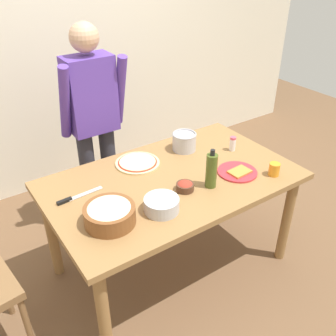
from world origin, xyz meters
TOP-DOWN VIEW (x-y plane):
  - ground at (0.00, 0.00)m, footprint 8.00×8.00m
  - wall_back at (0.00, 1.60)m, footprint 5.60×0.10m
  - dining_table at (0.00, 0.00)m, footprint 1.60×0.96m
  - person_cook at (-0.18, 0.76)m, footprint 0.49×0.25m
  - pizza_raw_on_board at (-0.09, 0.28)m, footprint 0.30×0.30m
  - plate_with_slice at (0.39, -0.19)m, footprint 0.26×0.26m
  - popcorn_bowl at (-0.53, -0.17)m, footprint 0.28×0.28m
  - mixing_bowl_steel at (-0.24, -0.24)m, footprint 0.20×0.20m
  - small_sauce_bowl at (-0.01, -0.15)m, footprint 0.11×0.11m
  - olive_oil_bottle at (0.14, -0.21)m, footprint 0.07×0.07m
  - steel_pot at (0.29, 0.27)m, footprint 0.17×0.17m
  - cup_orange at (0.56, -0.34)m, footprint 0.07×0.07m
  - salt_shaker at (0.57, 0.06)m, footprint 0.04×0.04m
  - chef_knife at (-0.60, 0.14)m, footprint 0.29×0.04m

SIDE VIEW (x-z plane):
  - ground at x=0.00m, z-range 0.00..0.00m
  - dining_table at x=0.00m, z-range 0.29..1.05m
  - chef_knife at x=-0.60m, z-range 0.76..0.78m
  - plate_with_slice at x=0.39m, z-range 0.76..0.78m
  - pizza_raw_on_board at x=-0.09m, z-range 0.76..0.78m
  - small_sauce_bowl at x=-0.01m, z-range 0.76..0.82m
  - mixing_bowl_steel at x=-0.24m, z-range 0.76..0.84m
  - cup_orange at x=0.56m, z-range 0.76..0.84m
  - salt_shaker at x=0.57m, z-range 0.76..0.87m
  - popcorn_bowl at x=-0.53m, z-range 0.76..0.88m
  - steel_pot at x=0.29m, z-range 0.76..0.89m
  - olive_oil_bottle at x=0.14m, z-range 0.75..1.00m
  - person_cook at x=-0.18m, z-range 0.13..1.75m
  - wall_back at x=0.00m, z-range 0.00..2.60m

